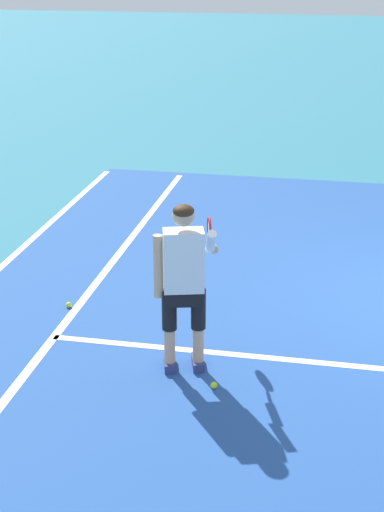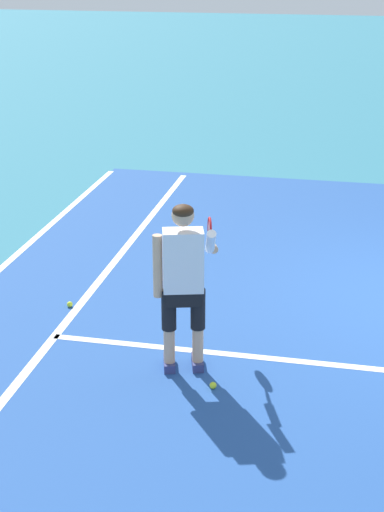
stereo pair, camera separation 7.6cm
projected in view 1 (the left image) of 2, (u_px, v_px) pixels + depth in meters
The scene contains 4 objects.
line_singles_left at pixel (87, 294), 9.38m from camera, with size 0.10×10.57×0.01m, color white.
tennis_player at pixel (184, 276), 7.41m from camera, with size 0.59×1.21×1.71m.
tennis_ball_near_feet at pixel (214, 385), 7.40m from camera, with size 0.07×0.07×0.07m, color #CCE02D.
tennis_ball_by_baseline at pixel (69, 305), 9.04m from camera, with size 0.07×0.07×0.07m, color #CCE02D.
Camera 1 is at (-1.20, -8.79, 3.92)m, focal length 54.89 mm.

